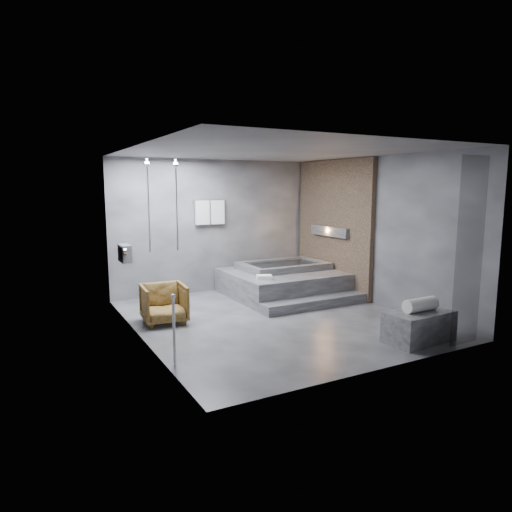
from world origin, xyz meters
TOP-DOWN VIEW (x-y plane):
  - room at (0.40, 0.24)m, footprint 5.00×5.04m
  - tub_deck at (1.05, 1.45)m, footprint 2.20×2.00m
  - tub_step at (1.05, 0.27)m, footprint 2.20×0.36m
  - concrete_bench at (1.28, -1.98)m, footprint 1.02×0.59m
  - driftwood_chair at (-1.71, 0.68)m, footprint 0.75×0.77m
  - rolled_towel at (1.29, -1.98)m, footprint 0.55×0.20m
  - deck_towel at (0.31, 0.90)m, footprint 0.34×0.30m

SIDE VIEW (x-z plane):
  - tub_step at x=1.05m, z-range 0.00..0.18m
  - concrete_bench at x=1.28m, z-range 0.00..0.45m
  - tub_deck at x=1.05m, z-range 0.00..0.50m
  - driftwood_chair at x=-1.71m, z-range 0.00..0.65m
  - deck_towel at x=0.31m, z-range 0.50..0.58m
  - rolled_towel at x=1.29m, z-range 0.45..0.65m
  - room at x=0.40m, z-range 0.32..3.14m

